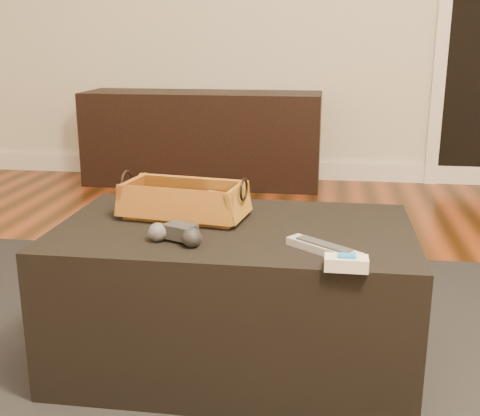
# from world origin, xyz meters

# --- Properties ---
(floor) EXTENTS (5.00, 5.50, 0.01)m
(floor) POSITION_xyz_m (0.00, 0.00, -0.01)
(floor) COLOR brown
(floor) RESTS_ON ground
(baseboard) EXTENTS (5.00, 0.04, 0.12)m
(baseboard) POSITION_xyz_m (0.00, 2.73, 0.06)
(baseboard) COLOR white
(baseboard) RESTS_ON floor
(door_jamb_left) EXTENTS (0.08, 0.05, 2.05)m
(door_jamb_left) POSITION_xyz_m (0.85, 2.72, 1.02)
(door_jamb_left) COLOR white
(door_jamb_left) RESTS_ON floor
(media_cabinet) EXTENTS (1.54, 0.45, 0.61)m
(media_cabinet) POSITION_xyz_m (-0.66, 2.51, 0.30)
(media_cabinet) COLOR black
(media_cabinet) RESTS_ON floor
(area_rug) EXTENTS (2.60, 2.00, 0.01)m
(area_rug) POSITION_xyz_m (-0.10, 0.18, 0.01)
(area_rug) COLOR black
(area_rug) RESTS_ON floor
(ottoman) EXTENTS (1.00, 0.60, 0.42)m
(ottoman) POSITION_xyz_m (-0.10, 0.23, 0.22)
(ottoman) COLOR black
(ottoman) RESTS_ON area_rug
(tv_remote) EXTENTS (0.20, 0.05, 0.02)m
(tv_remote) POSITION_xyz_m (-0.28, 0.29, 0.46)
(tv_remote) COLOR black
(tv_remote) RESTS_ON wicker_basket
(cloth_bundle) EXTENTS (0.12, 0.10, 0.06)m
(cloth_bundle) POSITION_xyz_m (-0.16, 0.31, 0.47)
(cloth_bundle) COLOR tan
(cloth_bundle) RESTS_ON wicker_basket
(wicker_basket) EXTENTS (0.39, 0.25, 0.13)m
(wicker_basket) POSITION_xyz_m (-0.26, 0.30, 0.48)
(wicker_basket) COLOR #AB6926
(wicker_basket) RESTS_ON ottoman
(game_controller) EXTENTS (0.16, 0.12, 0.05)m
(game_controller) POSITION_xyz_m (-0.22, 0.07, 0.46)
(game_controller) COLOR #272729
(game_controller) RESTS_ON ottoman
(silver_remote) EXTENTS (0.19, 0.17, 0.02)m
(silver_remote) POSITION_xyz_m (0.15, 0.05, 0.44)
(silver_remote) COLOR #B3B6BB
(silver_remote) RESTS_ON ottoman
(cream_gadget) EXTENTS (0.10, 0.05, 0.04)m
(cream_gadget) POSITION_xyz_m (0.21, -0.06, 0.45)
(cream_gadget) COLOR silver
(cream_gadget) RESTS_ON ottoman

